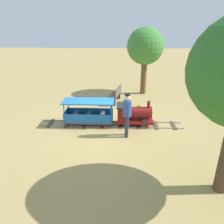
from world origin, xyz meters
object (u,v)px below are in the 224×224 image
object	(u,v)px
passenger_car	(89,115)
park_bench	(116,94)
conductor_person	(127,112)
oak_tree_near	(145,47)
locomotive	(133,114)

from	to	relation	value
passenger_car	park_bench	size ratio (longest dim) A/B	1.48
conductor_person	oak_tree_near	bearing A→B (deg)	168.62
park_bench	passenger_car	bearing A→B (deg)	-20.20
locomotive	park_bench	xyz separation A→B (m)	(-2.73, -0.75, -0.07)
conductor_person	park_bench	size ratio (longest dim) A/B	1.20
passenger_car	conductor_person	bearing A→B (deg)	58.22
locomotive	conductor_person	xyz separation A→B (m)	(0.92, -0.26, 0.47)
passenger_car	park_bench	world-z (taller)	passenger_car
locomotive	passenger_car	bearing A→B (deg)	-90.00
locomotive	passenger_car	distance (m)	1.75
locomotive	park_bench	size ratio (longest dim) A/B	1.07
passenger_car	oak_tree_near	bearing A→B (deg)	149.47
park_bench	oak_tree_near	xyz separation A→B (m)	(-1.59, 1.54, 2.22)
oak_tree_near	passenger_car	bearing A→B (deg)	-30.53
locomotive	park_bench	bearing A→B (deg)	-164.71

